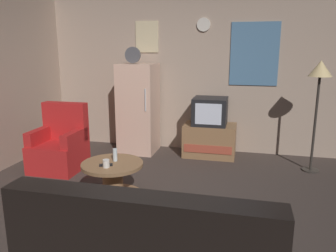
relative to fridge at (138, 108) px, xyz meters
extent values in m
plane|color=#3D332D|center=(0.84, -2.04, -0.75)|extent=(12.00, 12.00, 0.00)
cube|color=tan|center=(0.84, 0.41, 0.61)|extent=(5.20, 0.10, 2.72)
cube|color=teal|center=(1.86, 0.35, 0.90)|extent=(0.76, 0.02, 1.00)
cube|color=beige|center=(0.06, 0.35, 1.18)|extent=(0.40, 0.02, 0.52)
cylinder|color=silver|center=(1.03, 0.35, 1.37)|extent=(0.22, 0.03, 0.22)
cube|color=beige|center=(0.00, 0.00, 0.00)|extent=(0.60, 0.60, 1.50)
cylinder|color=silver|center=(0.22, -0.30, 0.20)|extent=(0.02, 0.02, 0.36)
cylinder|color=#4C4C51|center=(-0.05, -0.08, 0.89)|extent=(0.26, 0.04, 0.26)
cube|color=#8E6642|center=(1.22, 0.04, -0.49)|extent=(0.84, 0.52, 0.53)
cube|color=#AD4733|center=(1.22, -0.23, -0.57)|extent=(0.76, 0.01, 0.13)
cube|color=black|center=(1.21, 0.04, 0.00)|extent=(0.54, 0.50, 0.44)
cube|color=silver|center=(1.21, -0.22, 0.00)|extent=(0.41, 0.01, 0.33)
cylinder|color=#332D28|center=(2.74, -0.32, -0.74)|extent=(0.24, 0.24, 0.02)
cylinder|color=#332D28|center=(2.74, -0.32, -0.05)|extent=(0.04, 0.04, 1.40)
cone|color=#F2D18C|center=(2.74, -0.32, 0.73)|extent=(0.32, 0.32, 0.22)
cylinder|color=#8E6642|center=(0.30, -1.87, -0.73)|extent=(0.72, 0.72, 0.04)
cylinder|color=#8E6642|center=(0.30, -1.87, -0.53)|extent=(0.24, 0.24, 0.41)
cylinder|color=#8E6642|center=(0.30, -1.87, -0.32)|extent=(0.72, 0.72, 0.04)
cylinder|color=silver|center=(0.31, -1.80, -0.23)|extent=(0.05, 0.05, 0.15)
cylinder|color=silver|center=(0.29, -2.03, -0.26)|extent=(0.08, 0.08, 0.09)
cube|color=black|center=(0.27, -1.99, -0.29)|extent=(0.15, 0.10, 0.02)
cube|color=red|center=(-0.86, -1.14, -0.55)|extent=(0.68, 0.68, 0.40)
cube|color=red|center=(-0.86, -0.88, -0.07)|extent=(0.68, 0.16, 0.56)
cube|color=red|center=(-1.14, -1.14, -0.25)|extent=(0.12, 0.60, 0.20)
cube|color=red|center=(-0.58, -1.14, -0.25)|extent=(0.12, 0.60, 0.20)
cube|color=black|center=(1.21, -3.60, -0.09)|extent=(1.70, 0.20, 0.52)
camera|label=1|loc=(1.80, -5.30, 1.00)|focal=35.76mm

